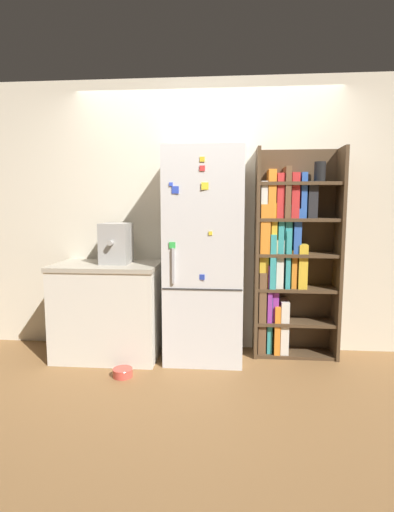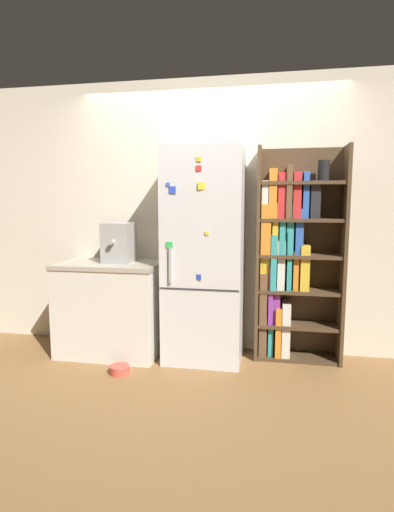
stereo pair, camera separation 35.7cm
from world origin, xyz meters
TOP-DOWN VIEW (x-y plane):
  - ground_plane at (0.00, 0.00)m, footprint 16.00×16.00m
  - wall_back at (0.00, 0.47)m, footprint 8.00×0.05m
  - refrigerator at (-0.00, 0.16)m, footprint 0.69×0.60m
  - bookshelf at (0.76, 0.32)m, footprint 0.77×0.31m
  - kitchen_counter at (-0.90, 0.14)m, footprint 0.96×0.65m
  - espresso_machine at (-0.82, 0.16)m, footprint 0.26×0.35m
  - pet_bowl at (-0.65, -0.33)m, footprint 0.17×0.17m

SIDE VIEW (x-z plane):
  - ground_plane at x=0.00m, z-range 0.00..0.00m
  - pet_bowl at x=-0.65m, z-range 0.00..0.07m
  - kitchen_counter at x=-0.90m, z-range 0.00..0.88m
  - bookshelf at x=0.76m, z-range -0.01..1.91m
  - refrigerator at x=0.00m, z-range 0.00..1.91m
  - espresso_machine at x=-0.82m, z-range 0.88..1.25m
  - wall_back at x=0.00m, z-range 0.00..2.60m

